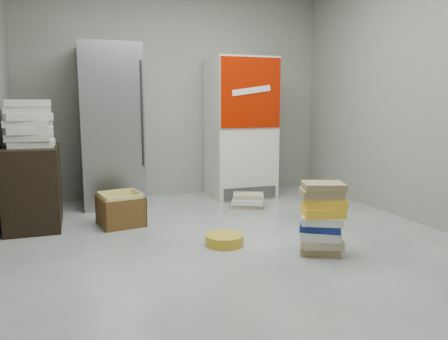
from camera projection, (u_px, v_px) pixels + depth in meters
name	position (u px, v px, depth m)	size (l,w,h in m)	color
ground	(248.00, 251.00, 3.63)	(5.00, 5.00, 0.00)	#BBBBB7
room_shell	(250.00, 28.00, 3.36)	(4.04, 5.04, 2.82)	gray
steel_fridge	(111.00, 126.00, 5.19)	(0.70, 0.72, 1.90)	#A4A5AC
coke_cooler	(240.00, 128.00, 5.72)	(0.80, 0.73, 1.80)	silver
wood_shelf	(33.00, 187.00, 4.32)	(0.50, 0.80, 0.80)	black
supply_box_stack	(30.00, 123.00, 4.23)	(0.45, 0.43, 0.45)	beige
phonebook_stack_main	(322.00, 219.00, 3.53)	(0.43, 0.40, 0.59)	olive
phonebook_stack_side	(247.00, 201.00, 5.16)	(0.45, 0.42, 0.16)	tan
cardboard_box	(121.00, 212.00, 4.40)	(0.48, 0.48, 0.33)	yellow
bucket_lid	(225.00, 240.00, 3.80)	(0.33, 0.33, 0.09)	gold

